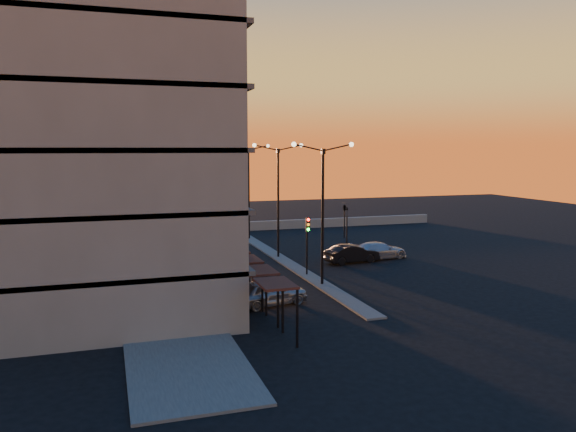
# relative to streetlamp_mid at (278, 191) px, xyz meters

# --- Properties ---
(ground) EXTENTS (120.00, 120.00, 0.00)m
(ground) POSITION_rel_streetlamp_mid_xyz_m (0.00, -10.00, -5.59)
(ground) COLOR black
(ground) RESTS_ON ground
(sidewalk_west) EXTENTS (5.00, 40.00, 0.12)m
(sidewalk_west) POSITION_rel_streetlamp_mid_xyz_m (-10.50, -6.00, -5.53)
(sidewalk_west) COLOR #4C4C4A
(sidewalk_west) RESTS_ON ground
(median) EXTENTS (1.20, 36.00, 0.12)m
(median) POSITION_rel_streetlamp_mid_xyz_m (0.00, 0.00, -5.53)
(median) COLOR #4C4C4A
(median) RESTS_ON ground
(parapet) EXTENTS (44.00, 0.50, 1.00)m
(parapet) POSITION_rel_streetlamp_mid_xyz_m (2.00, 16.00, -5.09)
(parapet) COLOR gray
(parapet) RESTS_ON ground
(building) EXTENTS (14.35, 17.08, 25.00)m
(building) POSITION_rel_streetlamp_mid_xyz_m (-14.00, -9.97, 6.32)
(building) COLOR slate
(building) RESTS_ON ground
(streetlamp_near) EXTENTS (4.32, 0.32, 9.51)m
(streetlamp_near) POSITION_rel_streetlamp_mid_xyz_m (0.00, -10.00, 0.00)
(streetlamp_near) COLOR black
(streetlamp_near) RESTS_ON ground
(streetlamp_mid) EXTENTS (4.32, 0.32, 9.51)m
(streetlamp_mid) POSITION_rel_streetlamp_mid_xyz_m (0.00, 0.00, 0.00)
(streetlamp_mid) COLOR black
(streetlamp_mid) RESTS_ON ground
(streetlamp_far) EXTENTS (4.32, 0.32, 9.51)m
(streetlamp_far) POSITION_rel_streetlamp_mid_xyz_m (0.00, 10.00, 0.00)
(streetlamp_far) COLOR black
(streetlamp_far) RESTS_ON ground
(traffic_light_main) EXTENTS (0.28, 0.44, 4.25)m
(traffic_light_main) POSITION_rel_streetlamp_mid_xyz_m (0.00, -7.13, -2.70)
(traffic_light_main) COLOR black
(traffic_light_main) RESTS_ON ground
(signal_east_a) EXTENTS (0.13, 0.16, 3.60)m
(signal_east_a) POSITION_rel_streetlamp_mid_xyz_m (8.00, 4.00, -3.66)
(signal_east_a) COLOR black
(signal_east_a) RESTS_ON ground
(signal_east_b) EXTENTS (0.42, 1.99, 3.60)m
(signal_east_b) POSITION_rel_streetlamp_mid_xyz_m (9.50, 8.00, -2.49)
(signal_east_b) COLOR black
(signal_east_b) RESTS_ON ground
(car_hatchback) EXTENTS (4.85, 2.73, 1.56)m
(car_hatchback) POSITION_rel_streetlamp_mid_xyz_m (-4.68, -13.47, -4.81)
(car_hatchback) COLOR #97999E
(car_hatchback) RESTS_ON ground
(car_sedan) EXTENTS (4.60, 2.09, 1.47)m
(car_sedan) POSITION_rel_streetlamp_mid_xyz_m (5.00, -3.75, -4.86)
(car_sedan) COLOR black
(car_sedan) RESTS_ON ground
(car_wagon) EXTENTS (5.19, 2.86, 1.42)m
(car_wagon) POSITION_rel_streetlamp_mid_xyz_m (7.79, -3.00, -4.88)
(car_wagon) COLOR #B6B8BE
(car_wagon) RESTS_ON ground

